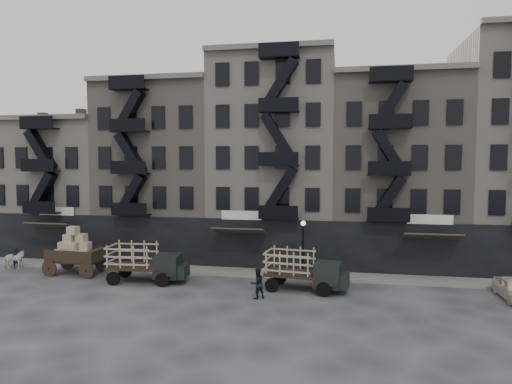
% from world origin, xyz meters
% --- Properties ---
extents(ground, '(140.00, 140.00, 0.00)m').
position_xyz_m(ground, '(0.00, 0.00, 0.00)').
color(ground, '#38383A').
rests_on(ground, ground).
extents(sidewalk, '(55.00, 2.50, 0.15)m').
position_xyz_m(sidewalk, '(0.00, 3.75, 0.07)').
color(sidewalk, slate).
rests_on(sidewalk, ground).
extents(building_west, '(10.00, 11.35, 13.20)m').
position_xyz_m(building_west, '(-20.00, 9.83, 6.00)').
color(building_west, '#A9A49C').
rests_on(building_west, ground).
extents(building_midwest, '(10.00, 11.35, 16.20)m').
position_xyz_m(building_midwest, '(-10.00, 9.83, 7.50)').
color(building_midwest, gray).
rests_on(building_midwest, ground).
extents(building_center, '(10.00, 11.35, 18.20)m').
position_xyz_m(building_center, '(-0.00, 9.82, 8.50)').
color(building_center, '#A9A49C').
rests_on(building_center, ground).
extents(building_mideast, '(10.00, 11.35, 16.20)m').
position_xyz_m(building_mideast, '(10.00, 9.83, 7.50)').
color(building_mideast, gray).
rests_on(building_mideast, ground).
extents(lamp_post, '(0.36, 0.36, 4.28)m').
position_xyz_m(lamp_post, '(3.00, 2.60, 2.78)').
color(lamp_post, black).
rests_on(lamp_post, ground).
extents(horse, '(1.93, 1.32, 1.49)m').
position_xyz_m(horse, '(-19.77, 1.76, 0.75)').
color(horse, silver).
rests_on(horse, ground).
extents(wagon, '(4.30, 2.39, 3.59)m').
position_xyz_m(wagon, '(-14.12, 1.22, 2.05)').
color(wagon, black).
rests_on(wagon, ground).
extents(stake_truck_west, '(5.67, 2.65, 2.78)m').
position_xyz_m(stake_truck_west, '(-7.87, 0.01, 1.58)').
color(stake_truck_west, black).
rests_on(stake_truck_west, ground).
extents(stake_truck_east, '(5.60, 2.79, 2.71)m').
position_xyz_m(stake_truck_east, '(3.26, -0.02, 1.55)').
color(stake_truck_east, black).
rests_on(stake_truck_east, ground).
extents(pedestrian_west, '(0.62, 0.72, 1.67)m').
position_xyz_m(pedestrian_west, '(-19.71, 2.00, 0.84)').
color(pedestrian_west, black).
rests_on(pedestrian_west, ground).
extents(pedestrian_mid, '(1.18, 1.13, 1.91)m').
position_xyz_m(pedestrian_mid, '(0.56, -2.32, 0.95)').
color(pedestrian_mid, black).
rests_on(pedestrian_mid, ground).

